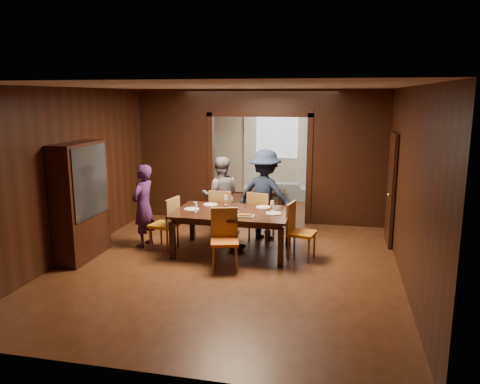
% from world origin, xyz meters
% --- Properties ---
extents(floor, '(9.00, 9.00, 0.00)m').
position_xyz_m(floor, '(0.00, 0.00, 0.00)').
color(floor, '#492614').
rests_on(floor, ground).
extents(ceiling, '(5.50, 9.00, 0.02)m').
position_xyz_m(ceiling, '(0.00, 0.00, 2.90)').
color(ceiling, silver).
rests_on(ceiling, room_walls).
extents(room_walls, '(5.52, 9.01, 2.90)m').
position_xyz_m(room_walls, '(0.00, 1.89, 1.51)').
color(room_walls, black).
rests_on(room_walls, floor).
extents(person_purple, '(0.46, 0.61, 1.53)m').
position_xyz_m(person_purple, '(-1.77, -0.67, 0.77)').
color(person_purple, '#3E1A4D').
rests_on(person_purple, floor).
extents(person_grey, '(0.90, 0.78, 1.59)m').
position_xyz_m(person_grey, '(-0.55, 0.33, 0.79)').
color(person_grey, slate).
rests_on(person_grey, floor).
extents(person_navy, '(1.27, 0.94, 1.75)m').
position_xyz_m(person_navy, '(0.36, 0.25, 0.88)').
color(person_navy, '#151F36').
rests_on(person_navy, floor).
extents(sofa, '(1.74, 0.80, 0.49)m').
position_xyz_m(sofa, '(0.06, 3.85, 0.25)').
color(sofa, '#9BB9CB').
rests_on(sofa, floor).
extents(serving_bowl, '(0.31, 0.31, 0.08)m').
position_xyz_m(serving_bowl, '(-0.01, -0.57, 0.80)').
color(serving_bowl, black).
rests_on(serving_bowl, dining_table).
extents(dining_table, '(2.02, 1.26, 0.76)m').
position_xyz_m(dining_table, '(-0.07, -0.69, 0.38)').
color(dining_table, black).
rests_on(dining_table, floor).
extents(coffee_table, '(0.80, 0.50, 0.40)m').
position_xyz_m(coffee_table, '(0.00, 3.03, 0.20)').
color(coffee_table, black).
rests_on(coffee_table, floor).
extents(chair_left, '(0.52, 0.52, 0.97)m').
position_xyz_m(chair_left, '(-1.34, -0.77, 0.48)').
color(chair_left, orange).
rests_on(chair_left, floor).
extents(chair_right, '(0.52, 0.52, 0.97)m').
position_xyz_m(chair_right, '(1.16, -0.75, 0.48)').
color(chair_right, orange).
rests_on(chair_right, floor).
extents(chair_far_l, '(0.44, 0.44, 0.97)m').
position_xyz_m(chair_far_l, '(-0.47, 0.18, 0.48)').
color(chair_far_l, '#E83F15').
rests_on(chair_far_l, floor).
extents(chair_far_r, '(0.53, 0.53, 0.97)m').
position_xyz_m(chair_far_r, '(0.31, 0.14, 0.48)').
color(chair_far_r, '#E45C15').
rests_on(chair_far_r, floor).
extents(chair_near, '(0.54, 0.54, 0.97)m').
position_xyz_m(chair_near, '(-0.01, -1.50, 0.48)').
color(chair_near, '#CF5913').
rests_on(chair_near, floor).
extents(hutch, '(0.40, 1.20, 2.00)m').
position_xyz_m(hutch, '(-2.53, -1.50, 1.00)').
color(hutch, black).
rests_on(hutch, floor).
extents(door_right, '(0.06, 0.90, 2.10)m').
position_xyz_m(door_right, '(2.70, 0.50, 1.05)').
color(door_right, black).
rests_on(door_right, floor).
extents(window_far, '(1.20, 0.03, 1.30)m').
position_xyz_m(window_far, '(0.00, 4.44, 1.70)').
color(window_far, silver).
rests_on(window_far, back_wall).
extents(curtain_left, '(0.35, 0.06, 2.40)m').
position_xyz_m(curtain_left, '(-0.75, 4.40, 1.25)').
color(curtain_left, white).
rests_on(curtain_left, back_wall).
extents(curtain_right, '(0.35, 0.06, 2.40)m').
position_xyz_m(curtain_right, '(0.75, 4.40, 1.25)').
color(curtain_right, white).
rests_on(curtain_right, back_wall).
extents(plate_left, '(0.27, 0.27, 0.01)m').
position_xyz_m(plate_left, '(-0.82, -0.71, 0.77)').
color(plate_left, white).
rests_on(plate_left, dining_table).
extents(plate_far_l, '(0.27, 0.27, 0.01)m').
position_xyz_m(plate_far_l, '(-0.59, -0.30, 0.77)').
color(plate_far_l, white).
rests_on(plate_far_l, dining_table).
extents(plate_far_r, '(0.27, 0.27, 0.01)m').
position_xyz_m(plate_far_r, '(0.41, -0.29, 0.77)').
color(plate_far_r, white).
rests_on(plate_far_r, dining_table).
extents(plate_right, '(0.27, 0.27, 0.01)m').
position_xyz_m(plate_right, '(0.66, -0.71, 0.77)').
color(plate_right, silver).
rests_on(plate_right, dining_table).
extents(plate_near, '(0.27, 0.27, 0.01)m').
position_xyz_m(plate_near, '(-0.07, -1.10, 0.77)').
color(plate_near, white).
rests_on(plate_near, dining_table).
extents(platter_a, '(0.30, 0.20, 0.04)m').
position_xyz_m(platter_a, '(-0.10, -0.81, 0.78)').
color(platter_a, gray).
rests_on(platter_a, dining_table).
extents(platter_b, '(0.30, 0.20, 0.04)m').
position_xyz_m(platter_b, '(0.22, -0.99, 0.78)').
color(platter_b, gray).
rests_on(platter_b, dining_table).
extents(wineglass_left, '(0.08, 0.08, 0.18)m').
position_xyz_m(wineglass_left, '(-0.69, -0.89, 0.85)').
color(wineglass_left, white).
rests_on(wineglass_left, dining_table).
extents(wineglass_far, '(0.08, 0.08, 0.18)m').
position_xyz_m(wineglass_far, '(-0.31, -0.23, 0.85)').
color(wineglass_far, white).
rests_on(wineglass_far, dining_table).
extents(wineglass_right, '(0.08, 0.08, 0.18)m').
position_xyz_m(wineglass_right, '(0.61, -0.50, 0.85)').
color(wineglass_right, silver).
rests_on(wineglass_right, dining_table).
extents(tumbler, '(0.07, 0.07, 0.14)m').
position_xyz_m(tumbler, '(0.00, -0.99, 0.83)').
color(tumbler, silver).
rests_on(tumbler, dining_table).
extents(condiment_jar, '(0.08, 0.08, 0.11)m').
position_xyz_m(condiment_jar, '(-0.20, -0.75, 0.82)').
color(condiment_jar, '#4C2011').
rests_on(condiment_jar, dining_table).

